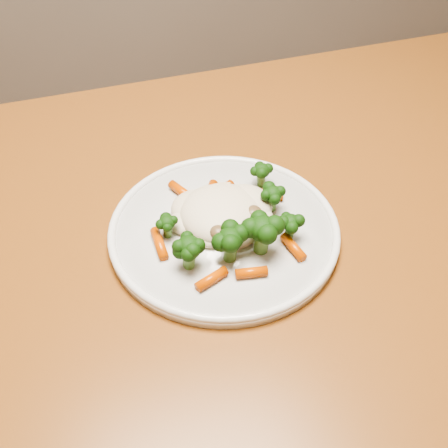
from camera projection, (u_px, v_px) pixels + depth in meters
name	position (u px, v px, depth m)	size (l,w,h in m)	color
dining_table	(218.00, 304.00, 0.74)	(1.38, 0.98, 0.75)	brown
plate	(224.00, 232.00, 0.70)	(0.29, 0.29, 0.01)	silver
meal	(228.00, 218.00, 0.68)	(0.18, 0.19, 0.05)	beige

